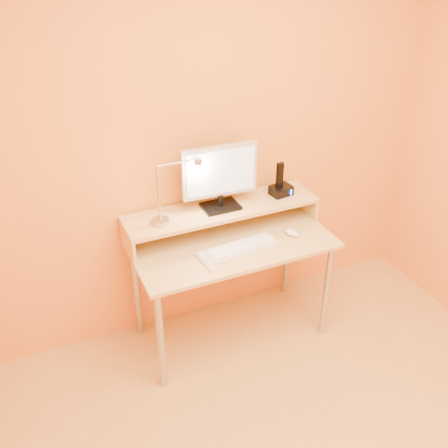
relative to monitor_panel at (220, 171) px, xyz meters
name	(u,v)px	position (x,y,z in m)	size (l,w,h in m)	color
wall_back	(210,140)	(0.01, 0.16, 0.13)	(3.00, 0.04, 2.50)	orange
desk_leg_fl	(161,341)	(-0.54, -0.41, -0.77)	(0.04, 0.04, 0.69)	#ABABB2
desk_leg_fr	(327,292)	(0.56, -0.41, -0.77)	(0.04, 0.04, 0.69)	#ABABB2
desk_leg_bl	(136,290)	(-0.54, 0.09, -0.77)	(0.04, 0.04, 0.69)	#ABABB2
desk_leg_br	(287,251)	(0.56, 0.09, -0.77)	(0.04, 0.04, 0.69)	#ABABB2
desk_lower	(232,243)	(0.01, -0.16, -0.41)	(1.20, 0.60, 0.03)	#E0BF77
shelf_riser_left	(128,242)	(-0.58, -0.01, -0.33)	(0.02, 0.30, 0.14)	#E0BF77
shelf_riser_right	(304,202)	(0.60, -0.01, -0.33)	(0.02, 0.30, 0.14)	#E0BF77
desk_shelf	(222,209)	(0.01, -0.01, -0.25)	(1.20, 0.30, 0.03)	#E0BF77
monitor_foot	(220,206)	(0.00, -0.01, -0.23)	(0.22, 0.16, 0.02)	black
monitor_neck	(220,200)	(0.00, -0.01, -0.19)	(0.04, 0.04, 0.07)	black
monitor_panel	(220,171)	(0.00, 0.00, 0.00)	(0.46, 0.04, 0.31)	#B8B8C0
monitor_back	(218,169)	(0.00, 0.02, 0.00)	(0.41, 0.01, 0.26)	black
monitor_screen	(221,172)	(0.00, -0.02, 0.00)	(0.42, 0.00, 0.27)	silver
lamp_base	(160,221)	(-0.39, -0.04, -0.23)	(0.10, 0.10, 0.03)	#ABABB2
lamp_post	(158,194)	(-0.39, -0.04, -0.05)	(0.01, 0.01, 0.33)	#ABABB2
lamp_arm	(177,163)	(-0.27, -0.04, 0.12)	(0.01, 0.01, 0.24)	#ABABB2
lamp_head	(198,162)	(-0.15, -0.04, 0.10)	(0.04, 0.04, 0.03)	#ABABB2
lamp_bulb	(198,164)	(-0.15, -0.04, 0.09)	(0.03, 0.03, 0.00)	#FFEAC6
phone_dock	(281,190)	(0.42, -0.01, -0.21)	(0.13, 0.10, 0.06)	black
phone_handset	(280,175)	(0.40, -0.01, -0.10)	(0.04, 0.03, 0.16)	black
phone_led	(291,192)	(0.46, -0.06, -0.21)	(0.01, 0.00, 0.04)	#1979ED
keyboard	(242,248)	(0.03, -0.26, -0.39)	(0.42, 0.14, 0.02)	white
mouse	(292,233)	(0.37, -0.24, -0.38)	(0.06, 0.10, 0.03)	white
remote_control	(207,261)	(-0.21, -0.30, -0.39)	(0.05, 0.19, 0.02)	white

